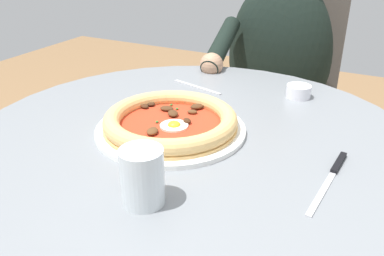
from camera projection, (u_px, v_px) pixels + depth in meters
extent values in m
cylinder|color=gray|center=(192.00, 139.00, 0.86)|extent=(0.94, 0.94, 0.03)
cylinder|color=white|center=(171.00, 129.00, 0.86)|extent=(0.32, 0.32, 0.01)
cylinder|color=#E0B26B|center=(171.00, 126.00, 0.86)|extent=(0.28, 0.28, 0.01)
torus|color=#E0B26B|center=(170.00, 120.00, 0.85)|extent=(0.28, 0.28, 0.04)
cylinder|color=red|center=(171.00, 124.00, 0.86)|extent=(0.26, 0.26, 0.00)
cylinder|color=white|center=(174.00, 126.00, 0.84)|extent=(0.06, 0.06, 0.00)
ellipsoid|color=yellow|center=(174.00, 125.00, 0.84)|extent=(0.03, 0.03, 0.02)
ellipsoid|color=#3D2314|center=(188.00, 120.00, 0.86)|extent=(0.02, 0.03, 0.01)
ellipsoid|color=#3D2314|center=(144.00, 106.00, 0.93)|extent=(0.02, 0.03, 0.01)
ellipsoid|color=brown|center=(192.00, 112.00, 0.90)|extent=(0.02, 0.02, 0.01)
ellipsoid|color=#4C2D19|center=(173.00, 113.00, 0.89)|extent=(0.04, 0.04, 0.01)
ellipsoid|color=#3D2314|center=(149.00, 104.00, 0.94)|extent=(0.02, 0.03, 0.01)
ellipsoid|color=#4C2D19|center=(167.00, 108.00, 0.91)|extent=(0.03, 0.03, 0.01)
ellipsoid|color=brown|center=(152.00, 131.00, 0.81)|extent=(0.04, 0.03, 0.01)
ellipsoid|color=#4C2D19|center=(197.00, 107.00, 0.92)|extent=(0.04, 0.04, 0.01)
ellipsoid|color=#2D6B28|center=(171.00, 105.00, 0.94)|extent=(0.01, 0.01, 0.00)
ellipsoid|color=#2D6B28|center=(177.00, 109.00, 0.92)|extent=(0.01, 0.01, 0.00)
ellipsoid|color=#2D6B28|center=(157.00, 122.00, 0.85)|extent=(0.01, 0.01, 0.00)
cylinder|color=silver|center=(142.00, 177.00, 0.62)|extent=(0.07, 0.07, 0.09)
cylinder|color=silver|center=(143.00, 188.00, 0.63)|extent=(0.06, 0.06, 0.05)
cube|color=silver|center=(322.00, 193.00, 0.66)|extent=(0.14, 0.02, 0.00)
cube|color=black|center=(339.00, 163.00, 0.74)|extent=(0.08, 0.02, 0.01)
cylinder|color=white|center=(299.00, 91.00, 1.03)|extent=(0.06, 0.06, 0.03)
cylinder|color=olive|center=(299.00, 88.00, 1.03)|extent=(0.05, 0.05, 0.01)
cube|color=#BCBCC1|center=(197.00, 87.00, 1.10)|extent=(0.05, 0.16, 0.00)
cube|color=#282833|center=(267.00, 176.00, 1.67)|extent=(0.29, 0.35, 0.45)
ellipsoid|color=black|center=(279.00, 57.00, 1.45)|extent=(0.23, 0.37, 0.55)
cylinder|color=black|center=(221.00, 45.00, 1.30)|extent=(0.27, 0.09, 0.14)
sphere|color=tan|center=(211.00, 64.00, 1.23)|extent=(0.07, 0.07, 0.07)
cube|color=#504A45|center=(275.00, 122.00, 1.61)|extent=(0.43, 0.43, 0.02)
cube|color=#504A45|center=(293.00, 51.00, 1.67)|extent=(0.04, 0.38, 0.45)
cylinder|color=#4C4742|center=(211.00, 184.00, 1.63)|extent=(0.02, 0.02, 0.44)
cylinder|color=#4C4742|center=(307.00, 209.00, 1.48)|extent=(0.02, 0.02, 0.44)
cylinder|color=#4C4742|center=(242.00, 143.00, 1.94)|extent=(0.02, 0.02, 0.44)
cylinder|color=#4C4742|center=(325.00, 161.00, 1.79)|extent=(0.02, 0.02, 0.44)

